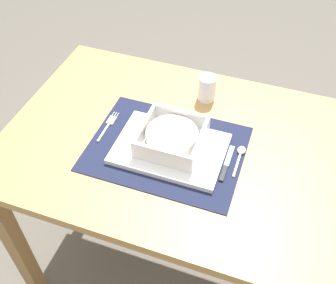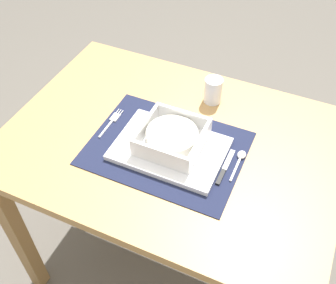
# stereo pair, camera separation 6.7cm
# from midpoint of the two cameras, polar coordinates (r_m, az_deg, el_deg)

# --- Properties ---
(ground_plane) EXTENTS (6.00, 6.00, 0.00)m
(ground_plane) POSITION_cam_midpoint_polar(r_m,az_deg,el_deg) (1.81, 1.48, -16.14)
(ground_plane) COLOR #59544C
(dining_table) EXTENTS (0.99, 0.72, 0.74)m
(dining_table) POSITION_cam_midpoint_polar(r_m,az_deg,el_deg) (1.28, 2.01, -3.05)
(dining_table) COLOR #B2844C
(dining_table) RESTS_ON ground
(placemat) EXTENTS (0.44, 0.33, 0.00)m
(placemat) POSITION_cam_midpoint_polar(r_m,az_deg,el_deg) (1.18, 1.62, -1.01)
(placemat) COLOR #191E38
(placemat) RESTS_ON dining_table
(serving_plate) EXTENTS (0.31, 0.22, 0.02)m
(serving_plate) POSITION_cam_midpoint_polar(r_m,az_deg,el_deg) (1.16, 1.89, -1.01)
(serving_plate) COLOR white
(serving_plate) RESTS_ON placemat
(porridge_bowl) EXTENTS (0.18, 0.18, 0.06)m
(porridge_bowl) POSITION_cam_midpoint_polar(r_m,az_deg,el_deg) (1.15, 2.22, 0.54)
(porridge_bowl) COLOR white
(porridge_bowl) RESTS_ON serving_plate
(fork) EXTENTS (0.02, 0.13, 0.00)m
(fork) POSITION_cam_midpoint_polar(r_m,az_deg,el_deg) (1.26, -6.33, 2.94)
(fork) COLOR silver
(fork) RESTS_ON placemat
(spoon) EXTENTS (0.02, 0.12, 0.01)m
(spoon) POSITION_cam_midpoint_polar(r_m,az_deg,el_deg) (1.17, 11.74, -2.26)
(spoon) COLOR silver
(spoon) RESTS_ON placemat
(butter_knife) EXTENTS (0.01, 0.14, 0.01)m
(butter_knife) POSITION_cam_midpoint_polar(r_m,az_deg,el_deg) (1.14, 9.60, -3.82)
(butter_knife) COLOR black
(butter_knife) RESTS_ON placemat
(drinking_glass) EXTENTS (0.06, 0.06, 0.09)m
(drinking_glass) POSITION_cam_midpoint_polar(r_m,az_deg,el_deg) (1.32, 7.80, 7.03)
(drinking_glass) COLOR white
(drinking_glass) RESTS_ON dining_table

